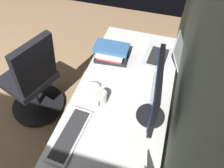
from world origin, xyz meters
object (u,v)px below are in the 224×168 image
object	(u,v)px
mouse_main	(94,84)
monitor_primary	(155,93)
office_chair	(33,82)
laptop_leftmost	(166,55)
book_stack_near	(112,53)
drawer_pedestal	(120,135)
keyboard_main	(70,135)
coffee_mug	(101,98)

from	to	relation	value
mouse_main	monitor_primary	bearing A→B (deg)	71.95
monitor_primary	office_chair	bearing A→B (deg)	-102.21
laptop_leftmost	book_stack_near	xyz separation A→B (m)	(0.12, -0.45, 0.01)
drawer_pedestal	mouse_main	bearing A→B (deg)	-119.68
drawer_pedestal	keyboard_main	distance (m)	0.56
monitor_primary	book_stack_near	distance (m)	0.68
drawer_pedestal	coffee_mug	world-z (taller)	coffee_mug
drawer_pedestal	keyboard_main	size ratio (longest dim) A/B	1.62
book_stack_near	office_chair	xyz separation A→B (m)	(0.25, -0.71, -0.33)
coffee_mug	laptop_leftmost	bearing A→B (deg)	147.17
mouse_main	office_chair	distance (m)	0.74
monitor_primary	laptop_leftmost	xyz separation A→B (m)	(-0.61, 0.02, -0.21)
laptop_leftmost	keyboard_main	bearing A→B (deg)	-28.42
mouse_main	book_stack_near	bearing A→B (deg)	173.71
mouse_main	coffee_mug	size ratio (longest dim) A/B	0.83
book_stack_near	laptop_leftmost	bearing A→B (deg)	104.42
laptop_leftmost	monitor_primary	bearing A→B (deg)	-2.17
book_stack_near	office_chair	size ratio (longest dim) A/B	0.31
laptop_leftmost	mouse_main	bearing A→B (deg)	-46.72
laptop_leftmost	book_stack_near	world-z (taller)	laptop_leftmost
drawer_pedestal	keyboard_main	xyz separation A→B (m)	(0.30, -0.26, 0.39)
mouse_main	book_stack_near	distance (m)	0.35
laptop_leftmost	drawer_pedestal	bearing A→B (deg)	-20.53
office_chair	laptop_leftmost	bearing A→B (deg)	107.52
laptop_leftmost	coffee_mug	xyz separation A→B (m)	(0.60, -0.39, 0.00)
keyboard_main	book_stack_near	bearing A→B (deg)	177.01
office_chair	drawer_pedestal	bearing A→B (deg)	75.39
book_stack_near	mouse_main	bearing A→B (deg)	-6.29
book_stack_near	coffee_mug	size ratio (longest dim) A/B	2.39
monitor_primary	mouse_main	size ratio (longest dim) A/B	4.45
drawer_pedestal	monitor_primary	size ratio (longest dim) A/B	1.50
monitor_primary	book_stack_near	world-z (taller)	monitor_primary
laptop_leftmost	keyboard_main	distance (m)	1.03
drawer_pedestal	mouse_main	size ratio (longest dim) A/B	6.68
keyboard_main	office_chair	xyz separation A→B (m)	(-0.54, -0.67, -0.28)
keyboard_main	coffee_mug	size ratio (longest dim) A/B	3.41
office_chair	keyboard_main	bearing A→B (deg)	50.84
monitor_primary	keyboard_main	bearing A→B (deg)	-57.61
drawer_pedestal	coffee_mug	bearing A→B (deg)	-94.14
drawer_pedestal	laptop_leftmost	distance (m)	0.78
drawer_pedestal	book_stack_near	bearing A→B (deg)	-155.68
drawer_pedestal	mouse_main	distance (m)	0.50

